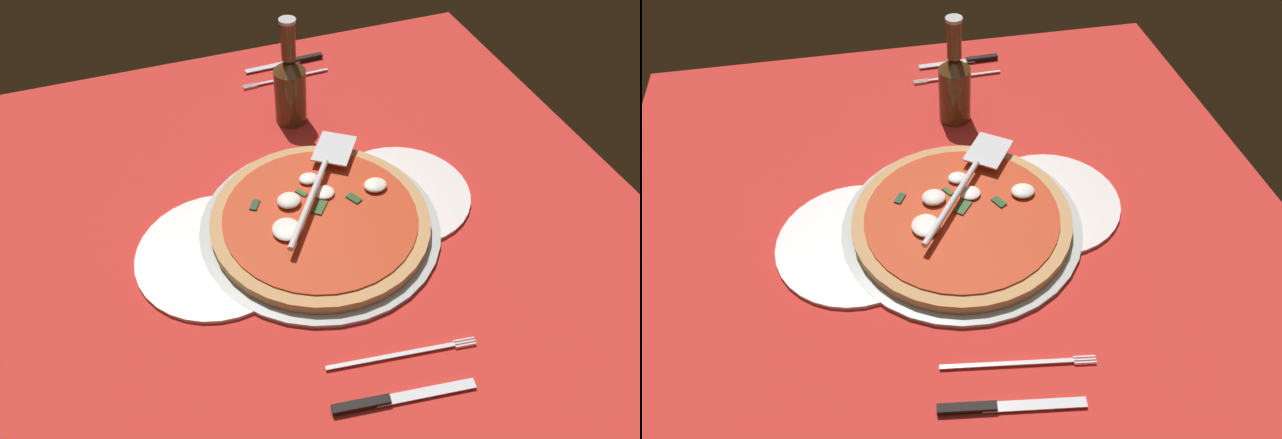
{
  "view_description": "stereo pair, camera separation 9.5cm",
  "coord_description": "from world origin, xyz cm",
  "views": [
    {
      "loc": [
        20.68,
        62.59,
        71.19
      ],
      "look_at": [
        -1.26,
        1.52,
        2.17
      ],
      "focal_mm": 32.92,
      "sensor_mm": 36.0,
      "label": 1
    },
    {
      "loc": [
        11.57,
        65.13,
        71.19
      ],
      "look_at": [
        -1.26,
        1.52,
        2.17
      ],
      "focal_mm": 32.92,
      "sensor_mm": 36.0,
      "label": 2
    }
  ],
  "objects": [
    {
      "name": "place_setting_far",
      "position": [
        -1.55,
        30.6,
        0.46
      ],
      "size": [
        22.42,
        15.47,
        1.4
      ],
      "rotation": [
        0.0,
        0.0,
        3.0
      ],
      "color": "white",
      "rests_on": "ground_plane"
    },
    {
      "name": "pizza_pan",
      "position": [
        -1.26,
        1.52,
        0.64
      ],
      "size": [
        39.17,
        39.17,
        1.07
      ],
      "primitive_type": "cylinder",
      "color": "#B0B8B7",
      "rests_on": "ground_plane"
    },
    {
      "name": "beer_bottle",
      "position": [
        -5.69,
        -27.51,
        8.1
      ],
      "size": [
        6.1,
        6.1,
        21.56
      ],
      "color": "#523518",
      "rests_on": "ground_plane"
    },
    {
      "name": "pizza",
      "position": [
        -1.25,
        1.43,
        2.25
      ],
      "size": [
        35.48,
        35.48,
        3.5
      ],
      "color": "tan",
      "rests_on": "pizza_pan"
    },
    {
      "name": "dinner_plate_right",
      "position": [
        15.78,
        1.74,
        0.6
      ],
      "size": [
        25.65,
        25.65,
        1.0
      ],
      "primitive_type": "cylinder",
      "color": "white",
      "rests_on": "ground_plane"
    },
    {
      "name": "pizza_server",
      "position": [
        -3.92,
        -4.8,
        5.02
      ],
      "size": [
        19.41,
        25.53,
        1.0
      ],
      "rotation": [
        0.0,
        0.0,
        4.1
      ],
      "color": "silver",
      "rests_on": "pizza"
    },
    {
      "name": "ground_plane",
      "position": [
        0.0,
        0.0,
        -0.4
      ],
      "size": [
        111.85,
        111.85,
        0.8
      ],
      "primitive_type": "cube",
      "color": "red"
    },
    {
      "name": "place_setting_near",
      "position": [
        -10.41,
        -44.06,
        0.45
      ],
      "size": [
        20.18,
        12.8,
        1.4
      ],
      "rotation": [
        0.0,
        0.0,
        0.03
      ],
      "color": "white",
      "rests_on": "ground_plane"
    },
    {
      "name": "dinner_plate_left",
      "position": [
        -16.85,
        -0.95,
        0.6
      ],
      "size": [
        23.95,
        23.95,
        1.0
      ],
      "primitive_type": "cylinder",
      "color": "white",
      "rests_on": "ground_plane"
    },
    {
      "name": "checker_pattern",
      "position": [
        0.0,
        0.0,
        0.05
      ],
      "size": [
        111.85,
        111.85,
        0.1
      ],
      "color": "silver",
      "rests_on": "ground_plane"
    }
  ]
}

